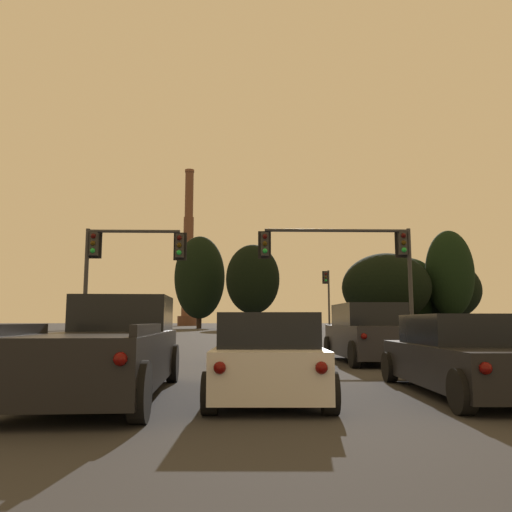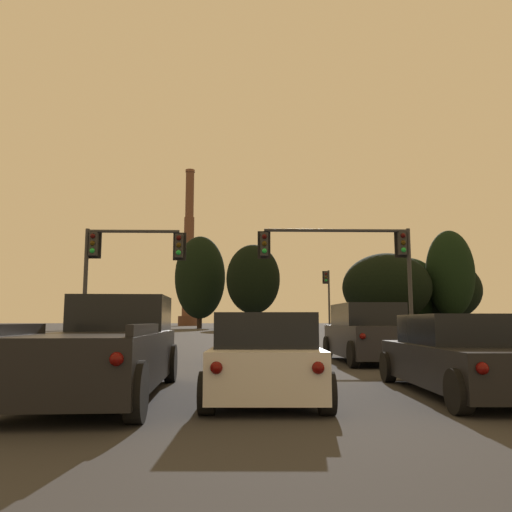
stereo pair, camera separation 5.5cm
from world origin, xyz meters
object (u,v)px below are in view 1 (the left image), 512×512
object	(u,v)px
suv_right_lane_front	(368,334)
traffic_light_far_right	(327,292)
sedan_right_lane_second	(465,357)
traffic_light_overhead_right	(357,255)
hatchback_center_lane_front	(269,341)
hatchback_center_lane_second	(268,359)
pickup_truck_left_lane_second	(108,349)
traffic_light_overhead_left	(121,258)
smokestack	(188,263)

from	to	relation	value
suv_right_lane_front	traffic_light_far_right	bearing A→B (deg)	81.70
sedan_right_lane_second	traffic_light_overhead_right	xyz separation A→B (m)	(1.11, 12.89, 3.54)
hatchback_center_lane_front	hatchback_center_lane_second	world-z (taller)	same
sedan_right_lane_second	suv_right_lane_front	world-z (taller)	suv_right_lane_front
suv_right_lane_front	traffic_light_overhead_right	world-z (taller)	traffic_light_overhead_right
hatchback_center_lane_front	traffic_light_overhead_right	bearing A→B (deg)	55.89
sedan_right_lane_second	pickup_truck_left_lane_second	bearing A→B (deg)	-179.14
sedan_right_lane_second	suv_right_lane_front	bearing A→B (deg)	91.29
pickup_truck_left_lane_second	traffic_light_far_right	xyz separation A→B (m)	(10.69, 38.92, 3.25)
suv_right_lane_front	pickup_truck_left_lane_second	bearing A→B (deg)	-133.64
traffic_light_overhead_left	suv_right_lane_front	bearing A→B (deg)	-31.30
sedan_right_lane_second	traffic_light_overhead_right	size ratio (longest dim) A/B	0.68
hatchback_center_lane_second	smokestack	world-z (taller)	smokestack
pickup_truck_left_lane_second	traffic_light_overhead_left	xyz separation A→B (m)	(-2.91, 12.66, 3.24)
traffic_light_far_right	hatchback_center_lane_second	bearing A→B (deg)	-101.29
sedan_right_lane_second	suv_right_lane_front	size ratio (longest dim) A/B	0.96
traffic_light_overhead_right	smokestack	size ratio (longest dim) A/B	0.16
smokestack	traffic_light_far_right	bearing A→B (deg)	-75.46
traffic_light_overhead_right	traffic_light_overhead_left	bearing A→B (deg)	-179.20
pickup_truck_left_lane_second	traffic_light_overhead_right	xyz separation A→B (m)	(7.53, 12.80, 3.41)
traffic_light_far_right	smokestack	size ratio (longest dim) A/B	0.14
suv_right_lane_front	hatchback_center_lane_second	bearing A→B (deg)	-116.96
sedan_right_lane_second	traffic_light_far_right	world-z (taller)	traffic_light_far_right
sedan_right_lane_second	traffic_light_overhead_left	size ratio (longest dim) A/B	0.89
traffic_light_far_right	pickup_truck_left_lane_second	bearing A→B (deg)	-105.35
hatchback_center_lane_front	hatchback_center_lane_second	xyz separation A→B (m)	(-0.42, -7.47, 0.00)
sedan_right_lane_second	hatchback_center_lane_second	bearing A→B (deg)	-173.35
hatchback_center_lane_second	traffic_light_overhead_left	bearing A→B (deg)	115.58
hatchback_center_lane_second	traffic_light_far_right	bearing A→B (deg)	80.52
sedan_right_lane_second	pickup_truck_left_lane_second	world-z (taller)	pickup_truck_left_lane_second
pickup_truck_left_lane_second	traffic_light_overhead_left	bearing A→B (deg)	100.56
traffic_light_overhead_left	smokestack	distance (m)	116.90
smokestack	hatchback_center_lane_second	bearing A→B (deg)	-83.20
pickup_truck_left_lane_second	hatchback_center_lane_second	bearing A→B (deg)	-10.40
sedan_right_lane_second	smokestack	distance (m)	130.94
suv_right_lane_front	hatchback_center_lane_front	bearing A→B (deg)	177.14
sedan_right_lane_second	smokestack	xyz separation A→B (m)	(-18.94, 128.49, 16.57)
hatchback_center_lane_second	suv_right_lane_front	bearing A→B (deg)	65.62
sedan_right_lane_second	pickup_truck_left_lane_second	size ratio (longest dim) A/B	0.85
hatchback_center_lane_front	sedan_right_lane_second	bearing A→B (deg)	-63.61
hatchback_center_lane_front	hatchback_center_lane_second	bearing A→B (deg)	-90.65
pickup_truck_left_lane_second	suv_right_lane_front	distance (m)	9.49
hatchback_center_lane_front	traffic_light_overhead_right	distance (m)	7.97
hatchback_center_lane_second	traffic_light_far_right	distance (m)	40.24
pickup_truck_left_lane_second	traffic_light_overhead_left	world-z (taller)	traffic_light_overhead_left
hatchback_center_lane_front	pickup_truck_left_lane_second	bearing A→B (deg)	-112.18
sedan_right_lane_second	smokestack	world-z (taller)	smokestack
traffic_light_overhead_left	traffic_light_overhead_right	xyz separation A→B (m)	(10.44, 0.15, 0.17)
pickup_truck_left_lane_second	traffic_light_overhead_right	world-z (taller)	traffic_light_overhead_right
traffic_light_overhead_right	hatchback_center_lane_front	bearing A→B (deg)	-126.68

